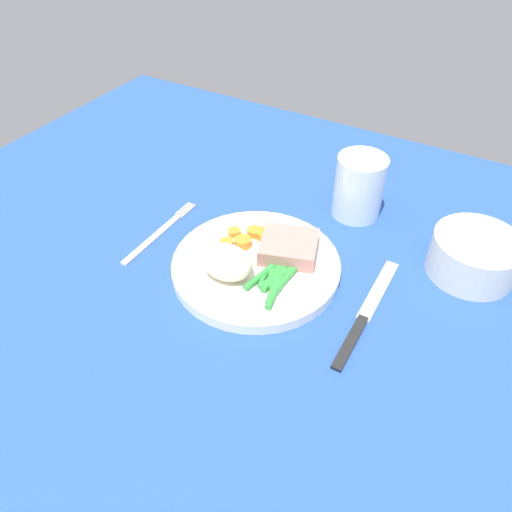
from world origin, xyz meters
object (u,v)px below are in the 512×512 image
salad_bowl (475,254)px  fork (160,232)px  meat_portion (289,247)px  knife (366,314)px  water_glass (358,191)px  dinner_plate (256,266)px

salad_bowl → fork: bearing=-160.9°
meat_portion → knife: meat_portion is taller
knife → salad_bowl: 17.75cm
knife → water_glass: size_ratio=2.09×
dinner_plate → fork: 16.63cm
meat_portion → salad_bowl: size_ratio=0.65×
dinner_plate → salad_bowl: (25.64, 14.39, 2.44)cm
fork → knife: (32.75, -0.03, -0.00)cm
meat_portion → knife: size_ratio=0.37×
dinner_plate → knife: (16.14, -0.29, -0.60)cm
meat_portion → dinner_plate: bearing=-130.6°
dinner_plate → fork: dinner_plate is taller
knife → water_glass: (-9.14, 19.78, 3.96)cm
knife → dinner_plate: bearing=178.8°
dinner_plate → knife: 16.15cm
fork → water_glass: water_glass is taller
fork → dinner_plate: bearing=-1.3°
meat_portion → water_glass: size_ratio=0.78×
knife → salad_bowl: salad_bowl is taller
fork → water_glass: (23.62, 19.75, 3.96)cm
meat_portion → water_glass: water_glass is taller
fork → salad_bowl: 44.83cm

